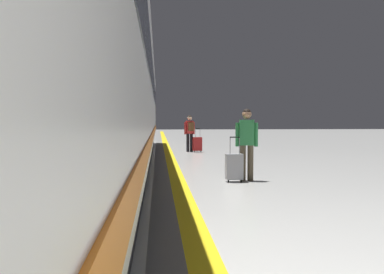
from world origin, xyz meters
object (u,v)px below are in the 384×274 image
(passenger_mid, at_px, (190,130))
(suitcase_mid, at_px, (197,144))
(high_speed_train, at_px, (62,53))
(suitcase_near, at_px, (234,167))
(passenger_near, at_px, (247,139))

(passenger_mid, distance_m, suitcase_mid, 0.71)
(high_speed_train, distance_m, suitcase_mid, 11.04)
(suitcase_near, xyz_separation_m, suitcase_mid, (0.01, 8.38, 0.01))
(suitcase_mid, bearing_deg, passenger_near, -87.81)
(passenger_near, xyz_separation_m, passenger_mid, (-0.63, 8.43, -0.00))
(passenger_near, height_order, suitcase_near, passenger_near)
(high_speed_train, xyz_separation_m, suitcase_near, (3.29, 1.93, -2.16))
(suitcase_near, xyz_separation_m, passenger_mid, (-0.31, 8.59, 0.61))
(passenger_near, height_order, passenger_mid, passenger_near)
(high_speed_train, bearing_deg, passenger_mid, 74.17)
(passenger_near, bearing_deg, suitcase_near, -153.83)
(passenger_near, distance_m, suitcase_mid, 8.25)
(passenger_near, distance_m, passenger_mid, 8.46)
(passenger_near, relative_size, suitcase_mid, 1.58)
(passenger_near, bearing_deg, high_speed_train, -149.93)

